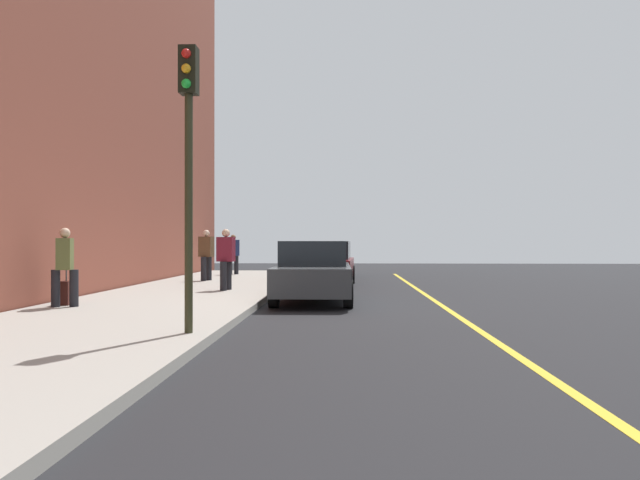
{
  "coord_description": "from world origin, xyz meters",
  "views": [
    {
      "loc": [
        14.98,
        0.96,
        1.5
      ],
      "look_at": [
        -1.92,
        0.25,
        1.54
      ],
      "focal_mm": 34.97,
      "sensor_mm": 36.0,
      "label": 1
    }
  ],
  "objects_px": {
    "parked_car_maroon": "(326,263)",
    "pedestrian_navy_coat": "(233,253)",
    "traffic_light_pole": "(189,139)",
    "parked_car_black": "(327,259)",
    "rolling_suitcase": "(66,293)",
    "pedestrian_brown_coat": "(206,254)",
    "parked_car_charcoal": "(314,271)",
    "pedestrian_olive_coat": "(65,265)",
    "pedestrian_burgundy_coat": "(226,258)"
  },
  "relations": [
    {
      "from": "parked_car_maroon",
      "to": "pedestrian_navy_coat",
      "type": "bearing_deg",
      "value": -137.57
    },
    {
      "from": "pedestrian_navy_coat",
      "to": "traffic_light_pole",
      "type": "relative_size",
      "value": 0.39
    },
    {
      "from": "parked_car_black",
      "to": "pedestrian_navy_coat",
      "type": "relative_size",
      "value": 2.63
    },
    {
      "from": "traffic_light_pole",
      "to": "rolling_suitcase",
      "type": "xyz_separation_m",
      "value": [
        -3.94,
        -3.64,
        -2.61
      ]
    },
    {
      "from": "parked_car_maroon",
      "to": "pedestrian_navy_coat",
      "type": "xyz_separation_m",
      "value": [
        -4.33,
        -3.96,
        0.27
      ]
    },
    {
      "from": "parked_car_maroon",
      "to": "pedestrian_brown_coat",
      "type": "relative_size",
      "value": 2.47
    },
    {
      "from": "parked_car_maroon",
      "to": "traffic_light_pole",
      "type": "distance_m",
      "value": 12.36
    },
    {
      "from": "pedestrian_navy_coat",
      "to": "rolling_suitcase",
      "type": "bearing_deg",
      "value": -6.03
    },
    {
      "from": "parked_car_charcoal",
      "to": "pedestrian_olive_coat",
      "type": "relative_size",
      "value": 2.8
    },
    {
      "from": "parked_car_black",
      "to": "rolling_suitcase",
      "type": "bearing_deg",
      "value": -20.69
    },
    {
      "from": "parked_car_maroon",
      "to": "pedestrian_navy_coat",
      "type": "relative_size",
      "value": 2.65
    },
    {
      "from": "parked_car_black",
      "to": "pedestrian_burgundy_coat",
      "type": "xyz_separation_m",
      "value": [
        9.5,
        -2.54,
        0.3
      ]
    },
    {
      "from": "rolling_suitcase",
      "to": "traffic_light_pole",
      "type": "bearing_deg",
      "value": 42.75
    },
    {
      "from": "parked_car_black",
      "to": "parked_car_charcoal",
      "type": "bearing_deg",
      "value": -0.03
    },
    {
      "from": "parked_car_black",
      "to": "parked_car_charcoal",
      "type": "distance_m",
      "value": 11.18
    },
    {
      "from": "pedestrian_burgundy_coat",
      "to": "traffic_light_pole",
      "type": "distance_m",
      "value": 8.39
    },
    {
      "from": "pedestrian_navy_coat",
      "to": "pedestrian_burgundy_coat",
      "type": "distance_m",
      "value": 8.39
    },
    {
      "from": "parked_car_maroon",
      "to": "pedestrian_burgundy_coat",
      "type": "height_order",
      "value": "pedestrian_burgundy_coat"
    },
    {
      "from": "pedestrian_olive_coat",
      "to": "pedestrian_navy_coat",
      "type": "bearing_deg",
      "value": 174.81
    },
    {
      "from": "pedestrian_olive_coat",
      "to": "parked_car_charcoal",
      "type": "bearing_deg",
      "value": 119.77
    },
    {
      "from": "pedestrian_navy_coat",
      "to": "pedestrian_olive_coat",
      "type": "height_order",
      "value": "pedestrian_navy_coat"
    },
    {
      "from": "parked_car_maroon",
      "to": "parked_car_charcoal",
      "type": "height_order",
      "value": "same"
    },
    {
      "from": "pedestrian_brown_coat",
      "to": "rolling_suitcase",
      "type": "height_order",
      "value": "pedestrian_brown_coat"
    },
    {
      "from": "parked_car_charcoal",
      "to": "traffic_light_pole",
      "type": "xyz_separation_m",
      "value": [
        6.41,
        -1.51,
        2.26
      ]
    },
    {
      "from": "parked_car_black",
      "to": "pedestrian_navy_coat",
      "type": "xyz_separation_m",
      "value": [
        1.21,
        -3.84,
        0.27
      ]
    },
    {
      "from": "parked_car_maroon",
      "to": "rolling_suitcase",
      "type": "distance_m",
      "value": 9.68
    },
    {
      "from": "parked_car_black",
      "to": "parked_car_charcoal",
      "type": "xyz_separation_m",
      "value": [
        11.18,
        -0.0,
        0.0
      ]
    },
    {
      "from": "pedestrian_olive_coat",
      "to": "rolling_suitcase",
      "type": "distance_m",
      "value": 0.74
    },
    {
      "from": "parked_car_charcoal",
      "to": "pedestrian_burgundy_coat",
      "type": "xyz_separation_m",
      "value": [
        -1.68,
        -2.53,
        0.3
      ]
    },
    {
      "from": "pedestrian_brown_coat",
      "to": "rolling_suitcase",
      "type": "relative_size",
      "value": 2.02
    },
    {
      "from": "rolling_suitcase",
      "to": "pedestrian_burgundy_coat",
      "type": "bearing_deg",
      "value": 147.76
    },
    {
      "from": "pedestrian_navy_coat",
      "to": "rolling_suitcase",
      "type": "xyz_separation_m",
      "value": [
        12.44,
        -1.31,
        -0.61
      ]
    },
    {
      "from": "pedestrian_olive_coat",
      "to": "traffic_light_pole",
      "type": "xyz_separation_m",
      "value": [
        3.55,
        3.49,
        2.0
      ]
    },
    {
      "from": "pedestrian_olive_coat",
      "to": "parked_car_maroon",
      "type": "bearing_deg",
      "value": 148.92
    },
    {
      "from": "pedestrian_brown_coat",
      "to": "parked_car_maroon",
      "type": "bearing_deg",
      "value": 86.62
    },
    {
      "from": "pedestrian_olive_coat",
      "to": "traffic_light_pole",
      "type": "height_order",
      "value": "traffic_light_pole"
    },
    {
      "from": "parked_car_black",
      "to": "pedestrian_navy_coat",
      "type": "distance_m",
      "value": 4.04
    },
    {
      "from": "parked_car_black",
      "to": "parked_car_maroon",
      "type": "bearing_deg",
      "value": 1.18
    },
    {
      "from": "traffic_light_pole",
      "to": "rolling_suitcase",
      "type": "height_order",
      "value": "traffic_light_pole"
    },
    {
      "from": "traffic_light_pole",
      "to": "rolling_suitcase",
      "type": "distance_m",
      "value": 5.96
    },
    {
      "from": "parked_car_black",
      "to": "pedestrian_brown_coat",
      "type": "bearing_deg",
      "value": -37.33
    },
    {
      "from": "pedestrian_navy_coat",
      "to": "parked_car_charcoal",
      "type": "bearing_deg",
      "value": 21.06
    },
    {
      "from": "parked_car_maroon",
      "to": "parked_car_black",
      "type": "bearing_deg",
      "value": -178.82
    },
    {
      "from": "parked_car_black",
      "to": "parked_car_maroon",
      "type": "relative_size",
      "value": 0.99
    },
    {
      "from": "parked_car_charcoal",
      "to": "pedestrian_olive_coat",
      "type": "bearing_deg",
      "value": -60.23
    },
    {
      "from": "parked_car_maroon",
      "to": "pedestrian_navy_coat",
      "type": "distance_m",
      "value": 5.87
    },
    {
      "from": "parked_car_maroon",
      "to": "rolling_suitcase",
      "type": "bearing_deg",
      "value": -33.02
    },
    {
      "from": "parked_car_black",
      "to": "pedestrian_burgundy_coat",
      "type": "bearing_deg",
      "value": -14.95
    },
    {
      "from": "parked_car_charcoal",
      "to": "traffic_light_pole",
      "type": "distance_m",
      "value": 6.96
    },
    {
      "from": "traffic_light_pole",
      "to": "pedestrian_burgundy_coat",
      "type": "bearing_deg",
      "value": -172.82
    }
  ]
}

